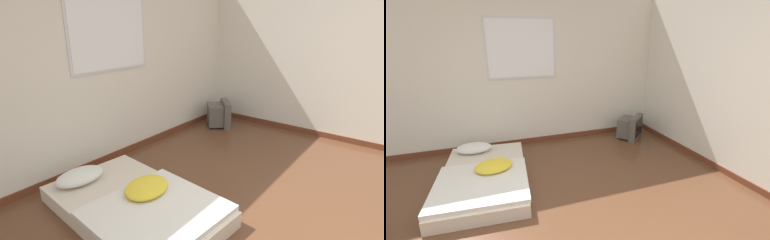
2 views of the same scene
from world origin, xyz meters
The scene contains 3 objects.
wall_back centered at (0.00, 2.73, 1.29)m, with size 7.78×0.08×2.60m.
mattress_bed centered at (-0.58, 1.52, 0.11)m, with size 1.22×1.88×0.31m.
crt_tv centered at (2.13, 2.29, 0.22)m, with size 0.60×0.59×0.45m.
Camera 2 is at (-0.42, -1.78, 1.89)m, focal length 24.00 mm.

